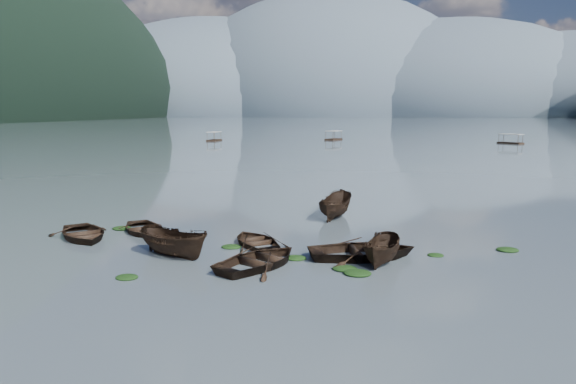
# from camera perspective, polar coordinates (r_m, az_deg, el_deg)

# --- Properties ---
(ground_plane) EXTENTS (2400.00, 2400.00, 0.00)m
(ground_plane) POSITION_cam_1_polar(r_m,az_deg,el_deg) (20.31, -5.05, -10.83)
(ground_plane) COLOR #4C585F
(haze_mtn_a) EXTENTS (520.00, 520.00, 280.00)m
(haze_mtn_a) POSITION_cam_1_polar(r_m,az_deg,el_deg) (955.93, -7.74, 8.42)
(haze_mtn_a) COLOR #475666
(haze_mtn_a) RESTS_ON ground
(haze_mtn_b) EXTENTS (520.00, 520.00, 340.00)m
(haze_mtn_b) POSITION_cam_1_polar(r_m,az_deg,el_deg) (920.87, 4.44, 8.46)
(haze_mtn_b) COLOR #475666
(haze_mtn_b) RESTS_ON ground
(haze_mtn_c) EXTENTS (520.00, 520.00, 260.00)m
(haze_mtn_c) POSITION_cam_1_polar(r_m,az_deg,el_deg) (928.54, 16.97, 8.11)
(haze_mtn_c) COLOR #475666
(haze_mtn_c) RESTS_ON ground
(haze_mtn_d) EXTENTS (520.00, 520.00, 220.00)m
(haze_mtn_d) POSITION_cam_1_polar(r_m,az_deg,el_deg) (971.27, 27.62, 7.51)
(haze_mtn_d) COLOR #475666
(haze_mtn_d) RESTS_ON ground
(rowboat_0) EXTENTS (5.42, 5.56, 0.94)m
(rowboat_0) POSITION_cam_1_polar(r_m,az_deg,el_deg) (30.28, -21.79, -4.81)
(rowboat_0) COLOR black
(rowboat_0) RESTS_ON ground
(rowboat_1) EXTENTS (5.25, 5.70, 0.96)m
(rowboat_1) POSITION_cam_1_polar(r_m,az_deg,el_deg) (23.26, -3.12, -8.22)
(rowboat_1) COLOR black
(rowboat_1) RESTS_ON ground
(rowboat_2) EXTENTS (4.50, 3.36, 1.64)m
(rowboat_2) POSITION_cam_1_polar(r_m,az_deg,el_deg) (25.35, -12.47, -6.97)
(rowboat_2) COLOR black
(rowboat_2) RESTS_ON ground
(rowboat_3) EXTENTS (4.49, 4.81, 0.81)m
(rowboat_3) POSITION_cam_1_polar(r_m,az_deg,el_deg) (26.89, -3.56, -5.86)
(rowboat_3) COLOR black
(rowboat_3) RESTS_ON ground
(rowboat_4) EXTENTS (5.93, 4.91, 1.06)m
(rowboat_4) POSITION_cam_1_polar(r_m,az_deg,el_deg) (24.76, 8.30, -7.24)
(rowboat_4) COLOR black
(rowboat_4) RESTS_ON ground
(rowboat_5) EXTENTS (2.30, 3.97, 1.44)m
(rowboat_5) POSITION_cam_1_polar(r_m,az_deg,el_deg) (24.11, 10.40, -7.74)
(rowboat_5) COLOR black
(rowboat_5) RESTS_ON ground
(rowboat_6) EXTENTS (4.63, 4.94, 0.83)m
(rowboat_6) POSITION_cam_1_polar(r_m,az_deg,el_deg) (30.68, -15.84, -4.33)
(rowboat_6) COLOR black
(rowboat_6) RESTS_ON ground
(rowboat_8) EXTENTS (2.58, 4.78, 1.75)m
(rowboat_8) POSITION_cam_1_polar(r_m,az_deg,el_deg) (33.90, 5.23, -2.78)
(rowboat_8) COLOR black
(rowboat_8) RESTS_ON ground
(weed_clump_0) EXTENTS (0.95, 0.78, 0.21)m
(weed_clump_0) POSITION_cam_1_polar(r_m,az_deg,el_deg) (22.62, -17.47, -9.13)
(weed_clump_0) COLOR black
(weed_clump_0) RESTS_ON ground
(weed_clump_1) EXTENTS (1.02, 0.82, 0.23)m
(weed_clump_1) POSITION_cam_1_polar(r_m,az_deg,el_deg) (24.29, 0.85, -7.46)
(weed_clump_1) COLOR black
(weed_clump_1) RESTS_ON ground
(weed_clump_2) EXTENTS (1.19, 0.95, 0.26)m
(weed_clump_2) POSITION_cam_1_polar(r_m,az_deg,el_deg) (22.25, 7.73, -9.09)
(weed_clump_2) COLOR black
(weed_clump_2) RESTS_ON ground
(weed_clump_3) EXTENTS (0.79, 0.67, 0.18)m
(weed_clump_3) POSITION_cam_1_polar(r_m,az_deg,el_deg) (25.82, 16.08, -6.82)
(weed_clump_3) COLOR black
(weed_clump_3) RESTS_ON ground
(weed_clump_4) EXTENTS (1.11, 0.88, 0.23)m
(weed_clump_4) POSITION_cam_1_polar(r_m,az_deg,el_deg) (22.84, 6.33, -8.59)
(weed_clump_4) COLOR black
(weed_clump_4) RESTS_ON ground
(weed_clump_5) EXTENTS (1.12, 0.90, 0.24)m
(weed_clump_5) POSITION_cam_1_polar(r_m,az_deg,el_deg) (31.80, -17.97, -3.96)
(weed_clump_5) COLOR black
(weed_clump_5) RESTS_ON ground
(weed_clump_6) EXTENTS (1.01, 0.84, 0.21)m
(weed_clump_6) POSITION_cam_1_polar(r_m,az_deg,el_deg) (26.42, -6.33, -6.17)
(weed_clump_6) COLOR black
(weed_clump_6) RESTS_ON ground
(weed_clump_7) EXTENTS (1.08, 0.86, 0.24)m
(weed_clump_7) POSITION_cam_1_polar(r_m,az_deg,el_deg) (27.89, 23.20, -6.04)
(weed_clump_7) COLOR black
(weed_clump_7) RESTS_ON ground
(pontoon_left) EXTENTS (2.47, 5.46, 2.05)m
(pontoon_left) POSITION_cam_1_polar(r_m,az_deg,el_deg) (123.57, -8.20, 5.65)
(pontoon_left) COLOR black
(pontoon_left) RESTS_ON ground
(pontoon_centre) EXTENTS (4.23, 6.06, 2.15)m
(pontoon_centre) POSITION_cam_1_polar(r_m,az_deg,el_deg) (126.74, 5.08, 5.78)
(pontoon_centre) COLOR black
(pontoon_centre) RESTS_ON ground
(pontoon_right) EXTENTS (5.15, 5.33, 2.01)m
(pontoon_right) POSITION_cam_1_polar(r_m,az_deg,el_deg) (121.60, 23.47, 4.95)
(pontoon_right) COLOR black
(pontoon_right) RESTS_ON ground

